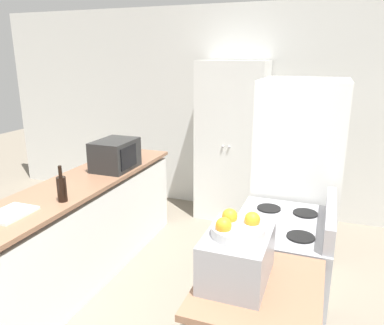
# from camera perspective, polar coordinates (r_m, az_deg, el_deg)

# --- Properties ---
(wall_back) EXTENTS (7.00, 0.06, 2.60)m
(wall_back) POSITION_cam_1_polar(r_m,az_deg,el_deg) (4.87, 6.65, 7.70)
(wall_back) COLOR silver
(wall_back) RESTS_ON ground_plane
(counter_left) EXTENTS (0.60, 2.61, 0.91)m
(counter_left) POSITION_cam_1_polar(r_m,az_deg,el_deg) (3.63, -16.62, -10.05)
(counter_left) COLOR silver
(counter_left) RESTS_ON ground_plane
(pantry_cabinet) EXTENTS (0.81, 0.53, 1.94)m
(pantry_cabinet) POSITION_cam_1_polar(r_m,az_deg,el_deg) (4.63, 6.03, 3.15)
(pantry_cabinet) COLOR silver
(pantry_cabinet) RESTS_ON ground_plane
(stove) EXTENTS (0.66, 0.79, 1.07)m
(stove) POSITION_cam_1_polar(r_m,az_deg,el_deg) (2.83, 13.15, -17.09)
(stove) COLOR #9E9EA3
(stove) RESTS_ON ground_plane
(refrigerator) EXTENTS (0.71, 0.74, 1.81)m
(refrigerator) POSITION_cam_1_polar(r_m,az_deg,el_deg) (3.37, 15.77, -3.44)
(refrigerator) COLOR white
(refrigerator) RESTS_ON ground_plane
(microwave) EXTENTS (0.34, 0.46, 0.29)m
(microwave) POSITION_cam_1_polar(r_m,az_deg,el_deg) (3.74, -11.61, 1.17)
(microwave) COLOR black
(microwave) RESTS_ON counter_left
(wine_bottle) EXTENTS (0.07, 0.07, 0.28)m
(wine_bottle) POSITION_cam_1_polar(r_m,az_deg,el_deg) (3.02, -19.23, -3.71)
(wine_bottle) COLOR black
(wine_bottle) RESTS_ON counter_left
(toaster_oven) EXTENTS (0.31, 0.43, 0.25)m
(toaster_oven) POSITION_cam_1_polar(r_m,az_deg,el_deg) (1.92, 6.86, -14.01)
(toaster_oven) COLOR #939399
(toaster_oven) RESTS_ON counter_right
(fruit_bowl) EXTENTS (0.26, 0.26, 0.11)m
(fruit_bowl) POSITION_cam_1_polar(r_m,az_deg,el_deg) (1.83, 6.89, -9.83)
(fruit_bowl) COLOR silver
(fruit_bowl) RESTS_ON toaster_oven
(cutting_board) EXTENTS (0.24, 0.32, 0.02)m
(cutting_board) POSITION_cam_1_polar(r_m,az_deg,el_deg) (2.94, -25.95, -7.00)
(cutting_board) COLOR silver
(cutting_board) RESTS_ON counter_left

